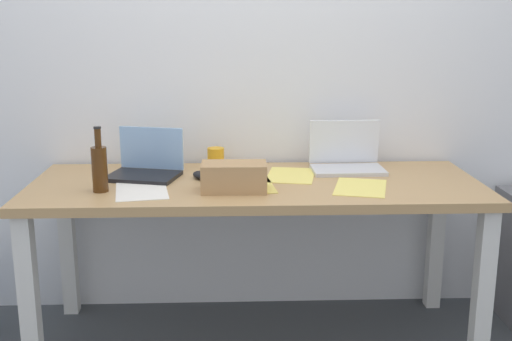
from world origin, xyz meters
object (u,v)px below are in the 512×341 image
Objects in this scene: computer_mouse at (201,175)px; cardboard_box at (234,177)px; desk at (256,202)px; laptop_left at (146,167)px; coffee_mug at (216,158)px; beer_bottle at (100,167)px; laptop_right at (347,159)px.

computer_mouse is 0.26m from cardboard_box.
laptop_left is at bearing 167.02° from desk.
computer_mouse is 1.05× the size of coffee_mug.
desk is 7.23× the size of beer_bottle.
desk is 7.30× the size of cardboard_box.
cardboard_box is at bearing -84.43° from computer_mouse.
desk is 0.36m from coffee_mug.
laptop_right reaches higher than coffee_mug.
beer_bottle is 2.88× the size of coffee_mug.
computer_mouse is at bearing 25.86° from beer_bottle.
computer_mouse is at bearing -105.64° from coffee_mug.
coffee_mug is at bearing 27.94° from laptop_left.
beer_bottle is at bearing -121.33° from laptop_left.
cardboard_box reaches higher than computer_mouse.
laptop_right is 3.57× the size of coffee_mug.
laptop_right is at bearing 33.16° from cardboard_box.
laptop_right is 3.39× the size of computer_mouse.
cardboard_box is at bearing -123.48° from desk.
beer_bottle is 0.63m from coffee_mug.
laptop_left is 1.30× the size of cardboard_box.
coffee_mug is at bearing 41.90° from beer_bottle.
desk is at bearing -12.98° from laptop_left.
desk is 5.82× the size of laptop_right.
coffee_mug is (-0.62, 0.08, -0.00)m from laptop_right.
desk is 20.79× the size of coffee_mug.
laptop_left is at bearing 58.67° from beer_bottle.
laptop_left is at bearing -174.67° from laptop_right.
laptop_right is at bearing -7.29° from coffee_mug.
cardboard_box is at bearing -78.66° from coffee_mug.
laptop_right is 0.64m from cardboard_box.
cardboard_box is (0.40, -0.26, 0.01)m from laptop_left.
laptop_left reaches higher than cardboard_box.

